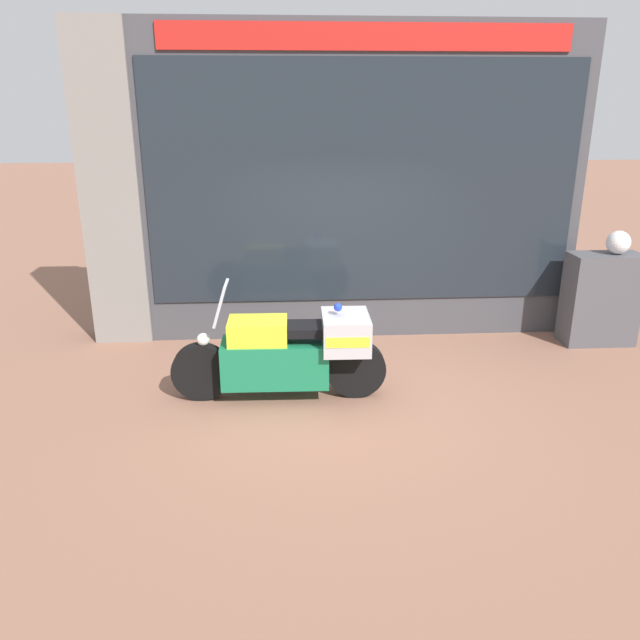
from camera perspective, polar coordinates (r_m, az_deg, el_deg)
name	(u,v)px	position (r m, az deg, el deg)	size (l,w,h in m)	color
ground_plane	(350,392)	(7.13, 2.76, -6.61)	(60.00, 60.00, 0.00)	#8E604C
shop_building	(308,187)	(8.45, -1.09, 12.08)	(6.61, 0.55, 4.09)	#424247
window_display	(356,299)	(8.87, 3.34, 1.91)	(5.40, 0.30, 1.98)	slate
paramedic_motorcycle	(291,351)	(6.80, -2.67, -2.86)	(2.35, 0.67, 1.34)	black
utility_cabinet	(601,299)	(9.18, 24.28, 1.76)	(0.94, 0.47, 1.23)	#4C4C51
white_helmet	(618,242)	(9.06, 25.62, 6.41)	(0.31, 0.31, 0.31)	white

